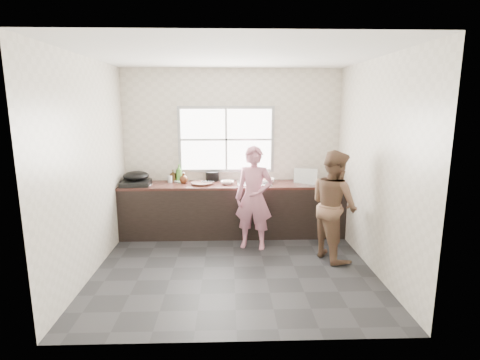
{
  "coord_description": "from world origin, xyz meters",
  "views": [
    {
      "loc": [
        -0.07,
        -4.65,
        2.13
      ],
      "look_at": [
        0.1,
        0.65,
        1.05
      ],
      "focal_mm": 28.0,
      "sensor_mm": 36.0,
      "label": 1
    }
  ],
  "objects_px": {
    "cutting_board": "(202,183)",
    "pot_lid_left": "(144,184)",
    "bowl_crabs": "(267,181)",
    "black_pot": "(212,176)",
    "person_side": "(334,205)",
    "burner": "(136,183)",
    "bowl_mince": "(227,182)",
    "glass_jar": "(170,179)",
    "plate_food": "(179,181)",
    "bowl_held": "(262,181)",
    "woman": "(254,201)",
    "wok": "(136,176)",
    "bottle_brown_tall": "(173,176)",
    "bottle_brown_short": "(184,178)",
    "bottle_green": "(179,173)",
    "pot_lid_right": "(181,181)",
    "dish_rack": "(306,176)"
  },
  "relations": [
    {
      "from": "person_side",
      "to": "bottle_brown_short",
      "type": "height_order",
      "value": "person_side"
    },
    {
      "from": "bowl_crabs",
      "to": "black_pot",
      "type": "relative_size",
      "value": 0.85
    },
    {
      "from": "pot_lid_left",
      "to": "burner",
      "type": "bearing_deg",
      "value": -171.18
    },
    {
      "from": "glass_jar",
      "to": "burner",
      "type": "xyz_separation_m",
      "value": [
        -0.51,
        -0.18,
        -0.02
      ]
    },
    {
      "from": "bottle_brown_short",
      "to": "glass_jar",
      "type": "bearing_deg",
      "value": 164.5
    },
    {
      "from": "person_side",
      "to": "bottle_brown_short",
      "type": "xyz_separation_m",
      "value": [
        -2.18,
        1.07,
        0.18
      ]
    },
    {
      "from": "person_side",
      "to": "bottle_brown_short",
      "type": "distance_m",
      "value": 2.43
    },
    {
      "from": "plate_food",
      "to": "burner",
      "type": "bearing_deg",
      "value": -156.14
    },
    {
      "from": "pot_lid_left",
      "to": "bottle_brown_short",
      "type": "bearing_deg",
      "value": 9.11
    },
    {
      "from": "bowl_mince",
      "to": "pot_lid_left",
      "type": "distance_m",
      "value": 1.34
    },
    {
      "from": "bowl_mince",
      "to": "glass_jar",
      "type": "xyz_separation_m",
      "value": [
        -0.95,
        0.16,
        0.03
      ]
    },
    {
      "from": "bowl_held",
      "to": "bottle_brown_tall",
      "type": "height_order",
      "value": "bottle_brown_tall"
    },
    {
      "from": "plate_food",
      "to": "pot_lid_right",
      "type": "relative_size",
      "value": 0.76
    },
    {
      "from": "wok",
      "to": "plate_food",
      "type": "bearing_deg",
      "value": 18.89
    },
    {
      "from": "bottle_brown_tall",
      "to": "dish_rack",
      "type": "xyz_separation_m",
      "value": [
        2.18,
        -0.3,
        0.05
      ]
    },
    {
      "from": "woman",
      "to": "bottle_green",
      "type": "relative_size",
      "value": 5.13
    },
    {
      "from": "cutting_board",
      "to": "black_pot",
      "type": "height_order",
      "value": "black_pot"
    },
    {
      "from": "person_side",
      "to": "bottle_brown_short",
      "type": "bearing_deg",
      "value": 43.86
    },
    {
      "from": "bowl_mince",
      "to": "burner",
      "type": "xyz_separation_m",
      "value": [
        -1.46,
        -0.03,
        0.01
      ]
    },
    {
      "from": "cutting_board",
      "to": "bowl_crabs",
      "type": "height_order",
      "value": "bowl_crabs"
    },
    {
      "from": "woman",
      "to": "pot_lid_right",
      "type": "distance_m",
      "value": 1.41
    },
    {
      "from": "woman",
      "to": "cutting_board",
      "type": "xyz_separation_m",
      "value": [
        -0.8,
        0.54,
        0.16
      ]
    },
    {
      "from": "person_side",
      "to": "pot_lid_left",
      "type": "xyz_separation_m",
      "value": [
        -2.81,
        0.97,
        0.1
      ]
    },
    {
      "from": "black_pot",
      "to": "dish_rack",
      "type": "relative_size",
      "value": 0.61
    },
    {
      "from": "dish_rack",
      "to": "pot_lid_right",
      "type": "relative_size",
      "value": 1.41
    },
    {
      "from": "bottle_green",
      "to": "wok",
      "type": "distance_m",
      "value": 0.7
    },
    {
      "from": "bottle_green",
      "to": "glass_jar",
      "type": "height_order",
      "value": "bottle_green"
    },
    {
      "from": "bowl_crabs",
      "to": "plate_food",
      "type": "bearing_deg",
      "value": 172.87
    },
    {
      "from": "black_pot",
      "to": "bowl_held",
      "type": "bearing_deg",
      "value": -15.32
    },
    {
      "from": "black_pot",
      "to": "pot_lid_left",
      "type": "bearing_deg",
      "value": -166.07
    },
    {
      "from": "woman",
      "to": "black_pot",
      "type": "bearing_deg",
      "value": 142.51
    },
    {
      "from": "person_side",
      "to": "burner",
      "type": "distance_m",
      "value": 3.08
    },
    {
      "from": "bowl_mince",
      "to": "bottle_brown_tall",
      "type": "height_order",
      "value": "bottle_brown_tall"
    },
    {
      "from": "cutting_board",
      "to": "bowl_held",
      "type": "relative_size",
      "value": 1.67
    },
    {
      "from": "woman",
      "to": "plate_food",
      "type": "bearing_deg",
      "value": 160.02
    },
    {
      "from": "cutting_board",
      "to": "burner",
      "type": "relative_size",
      "value": 0.8
    },
    {
      "from": "bowl_crabs",
      "to": "burner",
      "type": "height_order",
      "value": "burner"
    },
    {
      "from": "bowl_held",
      "to": "pot_lid_left",
      "type": "relative_size",
      "value": 0.81
    },
    {
      "from": "person_side",
      "to": "pot_lid_right",
      "type": "xyz_separation_m",
      "value": [
        -2.24,
        1.19,
        0.1
      ]
    },
    {
      "from": "cutting_board",
      "to": "plate_food",
      "type": "bearing_deg",
      "value": 144.95
    },
    {
      "from": "bowl_mince",
      "to": "bowl_crabs",
      "type": "relative_size",
      "value": 1.14
    },
    {
      "from": "pot_lid_left",
      "to": "wok",
      "type": "bearing_deg",
      "value": 161.37
    },
    {
      "from": "person_side",
      "to": "burner",
      "type": "height_order",
      "value": "person_side"
    },
    {
      "from": "bottle_green",
      "to": "wok",
      "type": "bearing_deg",
      "value": -161.17
    },
    {
      "from": "black_pot",
      "to": "bowl_mince",
      "type": "bearing_deg",
      "value": -45.95
    },
    {
      "from": "pot_lid_right",
      "to": "bottle_green",
      "type": "bearing_deg",
      "value": 135.07
    },
    {
      "from": "pot_lid_left",
      "to": "pot_lid_right",
      "type": "distance_m",
      "value": 0.61
    },
    {
      "from": "cutting_board",
      "to": "pot_lid_left",
      "type": "bearing_deg",
      "value": 179.07
    },
    {
      "from": "glass_jar",
      "to": "black_pot",
      "type": "bearing_deg",
      "value": 8.49
    },
    {
      "from": "woman",
      "to": "pot_lid_left",
      "type": "relative_size",
      "value": 5.48
    }
  ]
}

